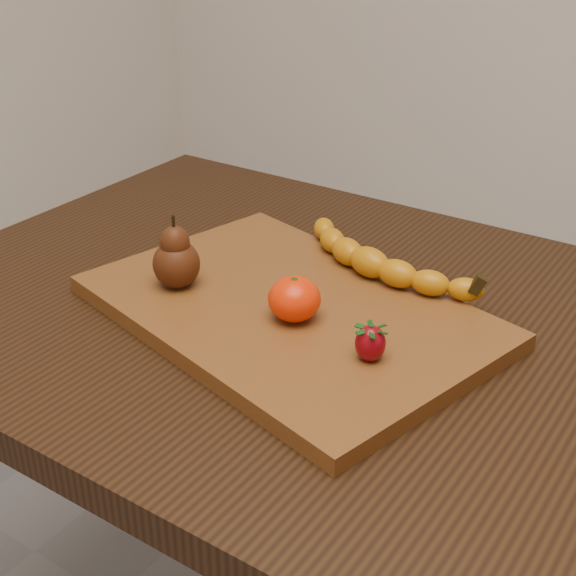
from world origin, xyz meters
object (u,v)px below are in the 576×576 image
Objects in this scene: table at (318,382)px; pear at (176,252)px; cutting_board at (288,311)px; mandarin at (294,299)px.

pear is at bearing -156.05° from table.
pear is at bearing -151.27° from cutting_board.
pear reaches higher than table.
table is at bearing 23.95° from pear.
mandarin is at bearing -30.50° from cutting_board.
pear is 0.16m from mandarin.
cutting_board is at bearing 135.39° from mandarin.
pear reaches higher than cutting_board.
pear is (-0.15, -0.07, 0.16)m from table.
mandarin reaches higher than cutting_board.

